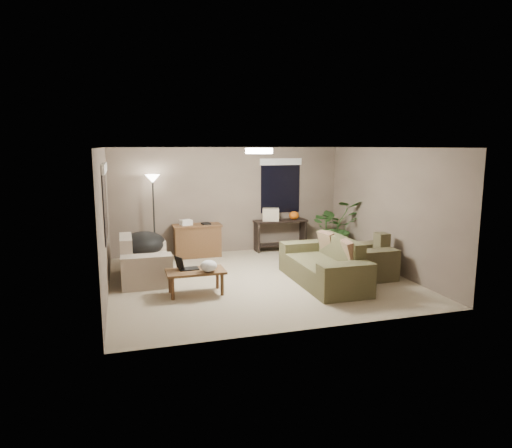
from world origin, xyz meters
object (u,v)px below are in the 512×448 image
object	(u,v)px
floor_lamp	(153,189)
cat_scratching_post	(350,254)
armchair	(365,262)
papasan_chair	(143,248)
loveseat	(143,264)
coffee_table	(196,274)
main_sofa	(325,267)
console_table	(280,233)
desk	(197,240)
houseplant	(335,233)

from	to	relation	value
floor_lamp	cat_scratching_post	xyz separation A→B (m)	(4.03, -1.55, -1.38)
armchair	papasan_chair	distance (m)	4.49
loveseat	coffee_table	world-z (taller)	loveseat
main_sofa	loveseat	world-z (taller)	same
armchair	floor_lamp	xyz separation A→B (m)	(-3.83, 2.55, 1.30)
loveseat	console_table	bearing A→B (deg)	24.91
main_sofa	console_table	distance (m)	2.79
main_sofa	papasan_chair	world-z (taller)	main_sofa
main_sofa	coffee_table	distance (m)	2.42
cat_scratching_post	console_table	bearing A→B (deg)	121.87
loveseat	papasan_chair	world-z (taller)	loveseat
main_sofa	armchair	xyz separation A→B (m)	(0.93, 0.15, 0.00)
armchair	console_table	xyz separation A→B (m)	(-0.82, 2.64, 0.14)
papasan_chair	cat_scratching_post	bearing A→B (deg)	-9.98
armchair	coffee_table	bearing A→B (deg)	-178.03
loveseat	papasan_chair	bearing A→B (deg)	86.60
desk	floor_lamp	size ratio (longest dim) A/B	0.58
loveseat	houseplant	size ratio (longest dim) A/B	1.23
armchair	loveseat	bearing A→B (deg)	165.33
console_table	floor_lamp	size ratio (longest dim) A/B	0.68
loveseat	floor_lamp	world-z (taller)	floor_lamp
loveseat	floor_lamp	size ratio (longest dim) A/B	0.84
coffee_table	floor_lamp	size ratio (longest dim) A/B	0.52
coffee_table	desk	xyz separation A→B (m)	(0.47, 2.69, 0.02)
armchair	cat_scratching_post	bearing A→B (deg)	78.76
console_table	floor_lamp	world-z (taller)	floor_lamp
main_sofa	desk	world-z (taller)	main_sofa
coffee_table	houseplant	world-z (taller)	houseplant
papasan_chair	armchair	bearing A→B (deg)	-23.10
houseplant	floor_lamp	bearing A→B (deg)	170.96
loveseat	cat_scratching_post	bearing A→B (deg)	-1.19
desk	console_table	xyz separation A→B (m)	(2.05, 0.06, 0.06)
coffee_table	cat_scratching_post	size ratio (longest dim) A/B	2.00
main_sofa	papasan_chair	distance (m)	3.73
main_sofa	floor_lamp	xyz separation A→B (m)	(-2.91, 2.70, 1.30)
papasan_chair	houseplant	size ratio (longest dim) A/B	0.81
armchair	cat_scratching_post	distance (m)	1.02
coffee_table	armchair	bearing A→B (deg)	1.97
loveseat	desk	world-z (taller)	loveseat
loveseat	desk	distance (m)	1.97
houseplant	desk	bearing A→B (deg)	167.82
main_sofa	houseplant	bearing A→B (deg)	59.67
console_table	armchair	bearing A→B (deg)	-72.70
main_sofa	floor_lamp	world-z (taller)	floor_lamp
armchair	papasan_chair	xyz separation A→B (m)	(-4.12, 1.76, 0.17)
console_table	papasan_chair	xyz separation A→B (m)	(-3.30, -0.88, 0.03)
loveseat	houseplant	xyz separation A→B (m)	(4.43, 0.81, 0.21)
main_sofa	coffee_table	bearing A→B (deg)	179.22
desk	cat_scratching_post	xyz separation A→B (m)	(3.07, -1.58, -0.16)
coffee_table	desk	world-z (taller)	desk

